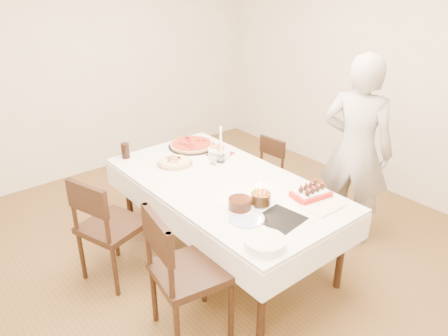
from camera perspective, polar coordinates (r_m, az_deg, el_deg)
floor at (r=4.12m, az=0.60°, el=-11.09°), size 5.00×5.00×0.00m
wall_back at (r=5.58m, az=-16.54°, el=13.01°), size 4.50×0.04×2.70m
wall_right at (r=5.18m, az=20.51°, el=11.58°), size 0.04×5.00×2.70m
dining_table at (r=3.90m, az=-0.00°, el=-6.70°), size 1.64×2.36×0.75m
chair_right_savory at (r=4.67m, az=4.92°, el=-0.95°), size 0.43×0.43×0.77m
chair_left_savory at (r=3.72m, az=-14.39°, el=-7.38°), size 0.62×0.62×0.97m
chair_left_dessert at (r=3.10m, az=-4.42°, el=-13.35°), size 0.61×0.61×1.03m
person at (r=4.14m, az=16.84°, el=2.15°), size 0.63×0.76×1.78m
pizza_white at (r=4.05m, az=-6.44°, el=0.74°), size 0.34×0.34×0.04m
pizza_pepperoni at (r=4.43m, az=-4.25°, el=3.06°), size 0.62×0.62×0.04m
red_placemat at (r=4.25m, az=-0.48°, el=1.84°), size 0.27×0.27×0.01m
pasta_bowl at (r=4.19m, az=-0.64°, el=2.09°), size 0.23×0.23×0.07m
taper_candle at (r=4.01m, az=-0.42°, el=3.15°), size 0.08×0.08×0.36m
shaker_pair at (r=4.00m, az=-1.25°, el=1.02°), size 0.10×0.10×0.10m
cola_glass at (r=4.25m, az=-12.76°, el=2.21°), size 0.10×0.10×0.15m
layer_cake at (r=3.30m, az=2.09°, el=-4.74°), size 0.29×0.29×0.09m
cake_board at (r=3.23m, az=7.40°, el=-6.62°), size 0.33×0.33×0.01m
birthday_cake at (r=3.35m, az=4.84°, el=-3.46°), size 0.17×0.17×0.15m
strawberry_box at (r=3.53m, az=11.29°, el=-3.26°), size 0.32×0.24×0.07m
box_lid at (r=3.44m, az=12.86°, el=-4.96°), size 0.31×0.21×0.03m
plate_stack at (r=2.92m, az=5.35°, el=-9.67°), size 0.35×0.35×0.06m
china_plate at (r=3.20m, az=2.95°, el=-6.57°), size 0.33×0.33×0.01m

